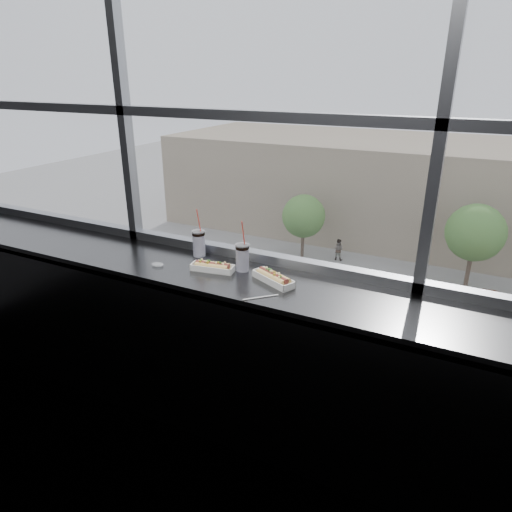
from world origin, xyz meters
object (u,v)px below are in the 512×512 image
at_px(loose_straw, 261,297).
at_px(car_near_c, 394,361).
at_px(tree_center, 475,233).
at_px(soda_cup_right, 242,256).
at_px(car_far_b, 497,305).
at_px(wrapper, 158,264).
at_px(tree_left, 304,216).
at_px(soda_cup_left, 199,242).
at_px(car_near_a, 186,307).
at_px(car_near_b, 251,324).
at_px(pedestrian_b, 417,268).
at_px(hotdog_tray_left, 213,267).
at_px(car_far_a, 297,268).
at_px(hotdog_tray_right, 273,278).
at_px(pedestrian_a, 338,247).

height_order(loose_straw, car_near_c, loose_straw).
bearing_deg(tree_center, soda_cup_right, -93.00).
bearing_deg(tree_center, car_far_b, -66.46).
height_order(wrapper, tree_left, wrapper).
height_order(soda_cup_left, tree_left, soda_cup_left).
height_order(car_near_a, car_near_b, car_near_b).
bearing_deg(car_near_a, pedestrian_b, -41.00).
bearing_deg(soda_cup_left, tree_center, 86.24).
bearing_deg(wrapper, hotdog_tray_left, 14.81).
distance_m(car_far_a, car_near_b, 8.02).
bearing_deg(soda_cup_left, pedestrian_b, 92.54).
bearing_deg(tree_center, hotdog_tray_right, -92.50).
height_order(pedestrian_b, tree_left, tree_left).
bearing_deg(car_near_b, hotdog_tray_right, -150.17).
xyz_separation_m(pedestrian_a, pedestrian_b, (5.93, -1.43, 0.01)).
bearing_deg(car_near_c, soda_cup_left, 176.29).
xyz_separation_m(hotdog_tray_right, pedestrian_b, (-1.84, 27.78, -11.09)).
xyz_separation_m(soda_cup_right, tree_center, (1.48, 28.19, -8.31)).
distance_m(car_near_c, pedestrian_b, 11.54).
distance_m(pedestrian_a, tree_center, 9.49).
xyz_separation_m(soda_cup_left, tree_left, (-9.66, 28.10, -8.80)).
height_order(wrapper, car_near_b, wrapper).
relative_size(soda_cup_left, pedestrian_a, 0.16).
bearing_deg(loose_straw, car_far_a, 66.74).
bearing_deg(loose_straw, soda_cup_left, 105.85).
bearing_deg(wrapper, car_near_b, 115.29).
bearing_deg(wrapper, car_far_b, 81.30).
relative_size(car_near_c, car_far_b, 0.90).
bearing_deg(car_near_b, pedestrian_b, -27.71).
height_order(soda_cup_right, car_far_a, soda_cup_right).
height_order(wrapper, pedestrian_a, wrapper).
bearing_deg(pedestrian_a, hotdog_tray_left, 104.14).
relative_size(soda_cup_right, car_far_a, 0.06).
relative_size(hotdog_tray_right, soda_cup_left, 0.91).
relative_size(car_far_b, tree_left, 1.24).
relative_size(hotdog_tray_right, tree_center, 0.05).
distance_m(hotdog_tray_left, wrapper, 0.36).
bearing_deg(car_far_a, soda_cup_left, -159.29).
height_order(car_near_a, car_far_a, car_near_a).
xyz_separation_m(hotdog_tray_left, hotdog_tray_right, (0.40, 0.02, 0.00)).
height_order(loose_straw, car_near_b, loose_straw).
bearing_deg(soda_cup_left, hotdog_tray_left, -39.86).
bearing_deg(car_near_a, car_near_b, -87.90).
bearing_deg(car_near_c, soda_cup_right, 177.59).
height_order(car_near_c, tree_left, tree_left).
distance_m(soda_cup_right, tree_center, 29.43).
bearing_deg(soda_cup_left, pedestrian_a, 103.83).
xyz_separation_m(loose_straw, car_far_b, (2.96, 24.47, -11.01)).
height_order(car_far_a, pedestrian_b, pedestrian_b).
height_order(car_near_a, pedestrian_a, pedestrian_a).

